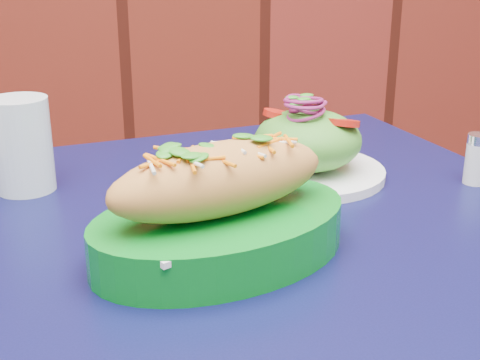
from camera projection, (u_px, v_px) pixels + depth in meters
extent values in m
cube|color=black|center=(242.00, 248.00, 0.72)|extent=(0.93, 0.93, 0.03)
cylinder|color=black|center=(339.00, 328.00, 1.25)|extent=(0.04, 0.04, 0.72)
cube|color=white|center=(220.00, 216.00, 0.65)|extent=(0.23, 0.19, 0.01)
ellipsoid|color=#DE9046|center=(220.00, 179.00, 0.64)|extent=(0.25, 0.16, 0.07)
cylinder|color=white|center=(307.00, 172.00, 0.89)|extent=(0.21, 0.21, 0.01)
ellipsoid|color=#4C992D|center=(308.00, 140.00, 0.87)|extent=(0.14, 0.14, 0.08)
cylinder|color=#B8180D|center=(344.00, 119.00, 0.84)|extent=(0.04, 0.04, 0.01)
cylinder|color=#B8180D|center=(279.00, 111.00, 0.88)|extent=(0.04, 0.04, 0.01)
cylinder|color=#B8180D|center=(299.00, 107.00, 0.90)|extent=(0.04, 0.04, 0.01)
torus|color=#8C1E61|center=(309.00, 107.00, 0.86)|extent=(0.05, 0.05, 0.00)
torus|color=#8C1E61|center=(309.00, 104.00, 0.85)|extent=(0.05, 0.05, 0.00)
torus|color=#8C1E61|center=(309.00, 101.00, 0.85)|extent=(0.05, 0.05, 0.00)
torus|color=#8C1E61|center=(309.00, 98.00, 0.85)|extent=(0.05, 0.05, 0.00)
torus|color=#8C1E61|center=(309.00, 95.00, 0.85)|extent=(0.05, 0.05, 0.00)
cylinder|color=silver|center=(22.00, 145.00, 0.82)|extent=(0.07, 0.07, 0.12)
cylinder|color=white|center=(476.00, 164.00, 0.85)|extent=(0.03, 0.03, 0.05)
cylinder|color=silver|center=(479.00, 139.00, 0.84)|extent=(0.03, 0.03, 0.01)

